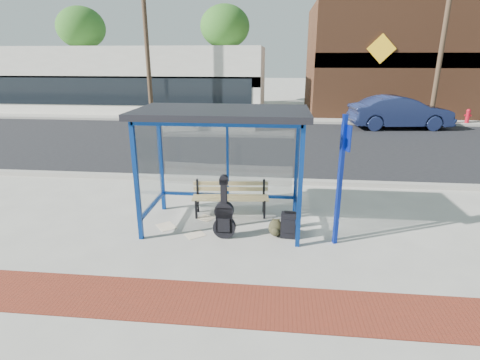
# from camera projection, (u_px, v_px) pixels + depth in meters

# --- Properties ---
(ground) EXTENTS (120.00, 120.00, 0.00)m
(ground) POSITION_uv_depth(u_px,v_px,m) (223.00, 225.00, 7.84)
(ground) COLOR #B2ADA0
(ground) RESTS_ON ground
(brick_paver_strip) EXTENTS (60.00, 1.00, 0.01)m
(brick_paver_strip) POSITION_uv_depth(u_px,v_px,m) (198.00, 302.00, 5.38)
(brick_paver_strip) COLOR maroon
(brick_paver_strip) RESTS_ON ground
(curb_near) EXTENTS (60.00, 0.25, 0.12)m
(curb_near) POSITION_uv_depth(u_px,v_px,m) (238.00, 180.00, 10.56)
(curb_near) COLOR gray
(curb_near) RESTS_ON ground
(street_asphalt) EXTENTS (60.00, 10.00, 0.00)m
(street_asphalt) POSITION_uv_depth(u_px,v_px,m) (251.00, 143.00, 15.40)
(street_asphalt) COLOR black
(street_asphalt) RESTS_ON ground
(curb_far) EXTENTS (60.00, 0.25, 0.12)m
(curb_far) POSITION_uv_depth(u_px,v_px,m) (258.00, 121.00, 20.20)
(curb_far) COLOR gray
(curb_far) RESTS_ON ground
(far_sidewalk) EXTENTS (60.00, 4.00, 0.01)m
(far_sidewalk) POSITION_uv_depth(u_px,v_px,m) (260.00, 117.00, 22.02)
(far_sidewalk) COLOR #B2ADA0
(far_sidewalk) RESTS_ON ground
(bus_shelter) EXTENTS (3.30, 1.80, 2.42)m
(bus_shelter) POSITION_uv_depth(u_px,v_px,m) (222.00, 127.00, 7.26)
(bus_shelter) COLOR navy
(bus_shelter) RESTS_ON ground
(storefront_white) EXTENTS (18.00, 6.04, 4.00)m
(storefront_white) POSITION_uv_depth(u_px,v_px,m) (129.00, 79.00, 25.09)
(storefront_white) COLOR silver
(storefront_white) RESTS_ON ground
(storefront_brown) EXTENTS (10.00, 7.08, 6.40)m
(storefront_brown) POSITION_uv_depth(u_px,v_px,m) (390.00, 60.00, 23.55)
(storefront_brown) COLOR #59331E
(storefront_brown) RESTS_ON ground
(tree_left) EXTENTS (3.60, 3.60, 7.03)m
(tree_left) POSITION_uv_depth(u_px,v_px,m) (81.00, 28.00, 28.29)
(tree_left) COLOR #4C3826
(tree_left) RESTS_ON ground
(tree_mid) EXTENTS (3.60, 3.60, 7.03)m
(tree_mid) POSITION_uv_depth(u_px,v_px,m) (225.00, 27.00, 27.23)
(tree_mid) COLOR #4C3826
(tree_mid) RESTS_ON ground
(tree_right) EXTENTS (3.60, 3.60, 7.03)m
(tree_right) POSITION_uv_depth(u_px,v_px,m) (448.00, 25.00, 25.73)
(tree_right) COLOR #4C3826
(tree_right) RESTS_ON ground
(utility_pole_west) EXTENTS (1.60, 0.24, 8.00)m
(utility_pole_west) POSITION_uv_depth(u_px,v_px,m) (147.00, 42.00, 19.81)
(utility_pole_west) COLOR #4C3826
(utility_pole_west) RESTS_ON ground
(utility_pole_east) EXTENTS (1.60, 0.24, 8.00)m
(utility_pole_east) POSITION_uv_depth(u_px,v_px,m) (443.00, 41.00, 18.36)
(utility_pole_east) COLOR #4C3826
(utility_pole_east) RESTS_ON ground
(bench) EXTENTS (1.70, 0.56, 0.79)m
(bench) POSITION_uv_depth(u_px,v_px,m) (231.00, 196.00, 8.27)
(bench) COLOR black
(bench) RESTS_ON ground
(guitar_bag) EXTENTS (0.44, 0.13, 1.21)m
(guitar_bag) POSITION_uv_depth(u_px,v_px,m) (224.00, 217.00, 7.18)
(guitar_bag) COLOR black
(guitar_bag) RESTS_ON ground
(suitcase) EXTENTS (0.33, 0.23, 0.55)m
(suitcase) POSITION_uv_depth(u_px,v_px,m) (289.00, 225.00, 7.25)
(suitcase) COLOR black
(suitcase) RESTS_ON ground
(backpack) EXTENTS (0.29, 0.27, 0.34)m
(backpack) POSITION_uv_depth(u_px,v_px,m) (276.00, 228.00, 7.34)
(backpack) COLOR #2B2818
(backpack) RESTS_ON ground
(sign_post) EXTENTS (0.16, 0.29, 2.44)m
(sign_post) POSITION_uv_depth(u_px,v_px,m) (341.00, 174.00, 6.68)
(sign_post) COLOR #0D2394
(sign_post) RESTS_ON ground
(newspaper_a) EXTENTS (0.51, 0.52, 0.01)m
(newspaper_a) POSITION_uv_depth(u_px,v_px,m) (166.00, 226.00, 7.79)
(newspaper_a) COLOR white
(newspaper_a) RESTS_ON ground
(newspaper_b) EXTENTS (0.46, 0.45, 0.01)m
(newspaper_b) POSITION_uv_depth(u_px,v_px,m) (195.00, 235.00, 7.41)
(newspaper_b) COLOR white
(newspaper_b) RESTS_ON ground
(newspaper_c) EXTENTS (0.45, 0.43, 0.01)m
(newspaper_c) POSITION_uv_depth(u_px,v_px,m) (205.00, 218.00, 8.20)
(newspaper_c) COLOR white
(newspaper_c) RESTS_ON ground
(parked_car) EXTENTS (4.97, 2.22, 1.58)m
(parked_car) POSITION_uv_depth(u_px,v_px,m) (400.00, 112.00, 18.32)
(parked_car) COLOR #1B254D
(parked_car) RESTS_ON ground
(fire_hydrant) EXTENTS (0.33, 0.22, 0.76)m
(fire_hydrant) POSITION_uv_depth(u_px,v_px,m) (468.00, 115.00, 19.96)
(fire_hydrant) COLOR #AB0C1C
(fire_hydrant) RESTS_ON ground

